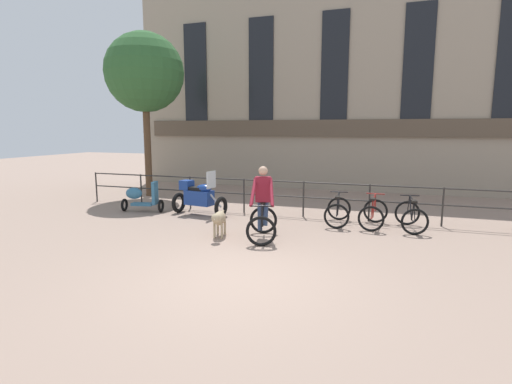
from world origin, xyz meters
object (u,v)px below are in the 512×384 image
(parked_scooter, at_px, (141,197))
(parked_motorcycle, at_px, (199,197))
(parked_bicycle_mid_left, at_px, (373,214))
(cyclist_with_bike, at_px, (263,206))
(dog, at_px, (219,219))
(parked_bicycle_mid_right, at_px, (411,216))
(parked_bicycle_near_lamp, at_px, (338,211))

(parked_scooter, bearing_deg, parked_motorcycle, -96.94)
(parked_motorcycle, height_order, parked_bicycle_mid_left, parked_motorcycle)
(cyclist_with_bike, xyz_separation_m, dog, (-1.01, -0.28, -0.32))
(cyclist_with_bike, relative_size, parked_bicycle_mid_right, 1.43)
(cyclist_with_bike, xyz_separation_m, parked_bicycle_mid_left, (2.43, 1.98, -0.41))
(parked_motorcycle, distance_m, parked_bicycle_mid_right, 5.98)
(cyclist_with_bike, relative_size, parked_bicycle_mid_left, 1.48)
(cyclist_with_bike, bearing_deg, parked_bicycle_mid_left, 23.83)
(parked_bicycle_mid_left, bearing_deg, dog, 36.69)
(parked_motorcycle, distance_m, parked_bicycle_mid_left, 5.05)
(parked_bicycle_mid_left, height_order, parked_scooter, parked_scooter)
(parked_motorcycle, relative_size, parked_bicycle_mid_left, 1.52)
(cyclist_with_bike, height_order, parked_bicycle_mid_right, cyclist_with_bike)
(dog, bearing_deg, cyclist_with_bike, 2.98)
(cyclist_with_bike, height_order, parked_bicycle_near_lamp, cyclist_with_bike)
(parked_motorcycle, bearing_deg, parked_bicycle_mid_left, -79.83)
(parked_bicycle_near_lamp, height_order, parked_bicycle_mid_right, same)
(parked_bicycle_mid_left, relative_size, parked_bicycle_mid_right, 0.96)
(parked_motorcycle, xyz_separation_m, parked_scooter, (-1.93, -0.16, -0.10))
(parked_bicycle_mid_right, relative_size, parked_scooter, 0.89)
(parked_bicycle_near_lamp, bearing_deg, parked_motorcycle, -1.76)
(dog, height_order, parked_bicycle_mid_left, parked_bicycle_mid_left)
(parked_bicycle_near_lamp, bearing_deg, cyclist_with_bike, 48.87)
(dog, distance_m, parked_bicycle_near_lamp, 3.37)
(cyclist_with_bike, distance_m, parked_bicycle_mid_left, 3.16)
(cyclist_with_bike, distance_m, parked_bicycle_near_lamp, 2.52)
(parked_motorcycle, xyz_separation_m, parked_bicycle_mid_left, (5.05, 0.16, -0.20))
(dog, xyz_separation_m, parked_bicycle_mid_left, (3.43, 2.25, -0.09))
(dog, relative_size, parked_bicycle_near_lamp, 0.87)
(dog, relative_size, parked_bicycle_mid_left, 0.87)
(parked_bicycle_mid_right, bearing_deg, cyclist_with_bike, 22.59)
(parked_bicycle_mid_left, distance_m, parked_bicycle_mid_right, 0.93)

